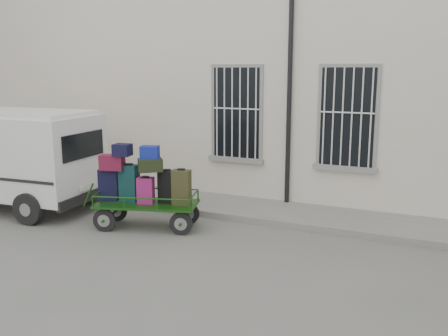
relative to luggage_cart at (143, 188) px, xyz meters
name	(u,v)px	position (x,y,z in m)	size (l,w,h in m)	color
ground	(196,239)	(1.35, -0.20, -0.87)	(80.00, 80.00, 0.00)	slate
building	(284,80)	(1.35, 5.29, 2.13)	(24.00, 5.15, 6.00)	beige
sidewalk	(239,208)	(1.35, 2.00, -0.80)	(24.00, 1.70, 0.15)	slate
luggage_cart	(143,188)	(0.00, 0.00, 0.00)	(2.52, 1.51, 1.80)	black
van	(4,152)	(-3.96, 0.00, 0.48)	(4.81, 2.39, 2.36)	white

